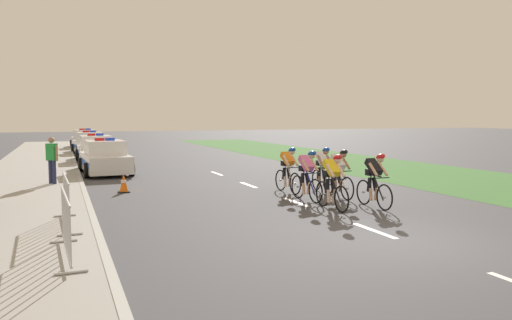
{
  "coord_description": "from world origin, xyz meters",
  "views": [
    {
      "loc": [
        -6.43,
        -8.07,
        2.53
      ],
      "look_at": [
        -0.45,
        7.21,
        1.1
      ],
      "focal_mm": 35.09,
      "sensor_mm": 36.0,
      "label": 1
    }
  ],
  "objects_px": {
    "crowd_barrier_front": "(66,226)",
    "crowd_barrier_middle": "(66,202)",
    "cyclist_third": "(307,175)",
    "cyclist_fourth": "(339,173)",
    "police_car_second": "(96,150)",
    "police_car_third": "(89,144)",
    "cyclist_lead": "(332,181)",
    "police_car_furthest": "(85,140)",
    "spectator_closest": "(52,157)",
    "traffic_cone_near": "(124,183)",
    "police_car_nearest": "(105,158)",
    "cyclist_sixth": "(323,169)",
    "cyclist_fifth": "(288,169)",
    "cyclist_second": "(374,180)"
  },
  "relations": [
    {
      "from": "cyclist_third",
      "to": "cyclist_fourth",
      "type": "distance_m",
      "value": 1.16
    },
    {
      "from": "police_car_second",
      "to": "spectator_closest",
      "type": "bearing_deg",
      "value": -102.24
    },
    {
      "from": "spectator_closest",
      "to": "police_car_third",
      "type": "bearing_deg",
      "value": 82.55
    },
    {
      "from": "cyclist_fourth",
      "to": "cyclist_sixth",
      "type": "height_order",
      "value": "same"
    },
    {
      "from": "cyclist_lead",
      "to": "traffic_cone_near",
      "type": "relative_size",
      "value": 2.69
    },
    {
      "from": "crowd_barrier_middle",
      "to": "traffic_cone_near",
      "type": "bearing_deg",
      "value": 70.79
    },
    {
      "from": "cyclist_fourth",
      "to": "crowd_barrier_middle",
      "type": "distance_m",
      "value": 8.09
    },
    {
      "from": "cyclist_second",
      "to": "crowd_barrier_middle",
      "type": "xyz_separation_m",
      "value": [
        -7.99,
        0.13,
        -0.14
      ]
    },
    {
      "from": "police_car_nearest",
      "to": "spectator_closest",
      "type": "distance_m",
      "value": 4.22
    },
    {
      "from": "cyclist_fourth",
      "to": "police_car_second",
      "type": "relative_size",
      "value": 0.39
    },
    {
      "from": "cyclist_fourth",
      "to": "spectator_closest",
      "type": "height_order",
      "value": "spectator_closest"
    },
    {
      "from": "cyclist_lead",
      "to": "cyclist_fourth",
      "type": "xyz_separation_m",
      "value": [
        1.17,
        1.62,
        0.0
      ]
    },
    {
      "from": "cyclist_fourth",
      "to": "crowd_barrier_middle",
      "type": "xyz_separation_m",
      "value": [
        -7.92,
        -1.66,
        -0.14
      ]
    },
    {
      "from": "police_car_nearest",
      "to": "cyclist_sixth",
      "type": "bearing_deg",
      "value": -52.93
    },
    {
      "from": "crowd_barrier_front",
      "to": "crowd_barrier_middle",
      "type": "bearing_deg",
      "value": 89.25
    },
    {
      "from": "cyclist_fourth",
      "to": "cyclist_sixth",
      "type": "distance_m",
      "value": 1.2
    },
    {
      "from": "crowd_barrier_middle",
      "to": "traffic_cone_near",
      "type": "xyz_separation_m",
      "value": [
        1.84,
        5.28,
        -0.34
      ]
    },
    {
      "from": "crowd_barrier_front",
      "to": "cyclist_lead",
      "type": "bearing_deg",
      "value": 21.61
    },
    {
      "from": "crowd_barrier_front",
      "to": "traffic_cone_near",
      "type": "xyz_separation_m",
      "value": [
        1.87,
        7.94,
        -0.34
      ]
    },
    {
      "from": "police_car_second",
      "to": "cyclist_third",
      "type": "bearing_deg",
      "value": -72.2
    },
    {
      "from": "police_car_third",
      "to": "traffic_cone_near",
      "type": "distance_m",
      "value": 18.41
    },
    {
      "from": "police_car_nearest",
      "to": "police_car_third",
      "type": "distance_m",
      "value": 12.5
    },
    {
      "from": "cyclist_fifth",
      "to": "police_car_third",
      "type": "distance_m",
      "value": 21.11
    },
    {
      "from": "cyclist_fifth",
      "to": "crowd_barrier_middle",
      "type": "height_order",
      "value": "cyclist_fifth"
    },
    {
      "from": "cyclist_fifth",
      "to": "cyclist_sixth",
      "type": "height_order",
      "value": "same"
    },
    {
      "from": "police_car_second",
      "to": "crowd_barrier_middle",
      "type": "relative_size",
      "value": 1.91
    },
    {
      "from": "cyclist_sixth",
      "to": "spectator_closest",
      "type": "height_order",
      "value": "spectator_closest"
    },
    {
      "from": "police_car_nearest",
      "to": "crowd_barrier_front",
      "type": "relative_size",
      "value": 1.93
    },
    {
      "from": "cyclist_lead",
      "to": "traffic_cone_near",
      "type": "height_order",
      "value": "cyclist_lead"
    },
    {
      "from": "crowd_barrier_middle",
      "to": "police_car_nearest",
      "type": "bearing_deg",
      "value": 81.26
    },
    {
      "from": "cyclist_second",
      "to": "police_car_third",
      "type": "height_order",
      "value": "police_car_third"
    },
    {
      "from": "cyclist_third",
      "to": "police_car_furthest",
      "type": "distance_m",
      "value": 28.71
    },
    {
      "from": "cyclist_fifth",
      "to": "spectator_closest",
      "type": "bearing_deg",
      "value": 149.33
    },
    {
      "from": "cyclist_second",
      "to": "police_car_nearest",
      "type": "distance_m",
      "value": 12.94
    },
    {
      "from": "cyclist_third",
      "to": "spectator_closest",
      "type": "xyz_separation_m",
      "value": [
        -7.15,
        6.0,
        0.3
      ]
    },
    {
      "from": "cyclist_sixth",
      "to": "spectator_closest",
      "type": "bearing_deg",
      "value": 150.79
    },
    {
      "from": "cyclist_third",
      "to": "crowd_barrier_middle",
      "type": "bearing_deg",
      "value": -167.05
    },
    {
      "from": "cyclist_third",
      "to": "crowd_barrier_middle",
      "type": "height_order",
      "value": "cyclist_third"
    },
    {
      "from": "police_car_nearest",
      "to": "police_car_furthest",
      "type": "distance_m",
      "value": 18.63
    },
    {
      "from": "police_car_furthest",
      "to": "spectator_closest",
      "type": "distance_m",
      "value": 22.37
    },
    {
      "from": "crowd_barrier_middle",
      "to": "cyclist_sixth",
      "type": "bearing_deg",
      "value": 19.6
    },
    {
      "from": "traffic_cone_near",
      "to": "spectator_closest",
      "type": "distance_m",
      "value": 3.27
    },
    {
      "from": "cyclist_fifth",
      "to": "crowd_barrier_middle",
      "type": "distance_m",
      "value": 7.63
    },
    {
      "from": "police_car_second",
      "to": "police_car_third",
      "type": "bearing_deg",
      "value": 89.99
    },
    {
      "from": "cyclist_second",
      "to": "police_car_nearest",
      "type": "height_order",
      "value": "police_car_nearest"
    },
    {
      "from": "cyclist_fifth",
      "to": "crowd_barrier_front",
      "type": "distance_m",
      "value": 9.1
    },
    {
      "from": "police_car_nearest",
      "to": "police_car_furthest",
      "type": "bearing_deg",
      "value": 90.0
    },
    {
      "from": "cyclist_sixth",
      "to": "crowd_barrier_front",
      "type": "height_order",
      "value": "cyclist_sixth"
    },
    {
      "from": "police_car_nearest",
      "to": "cyclist_third",
      "type": "bearing_deg",
      "value": -62.36
    },
    {
      "from": "police_car_second",
      "to": "cyclist_second",
      "type": "bearing_deg",
      "value": -70.17
    }
  ]
}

